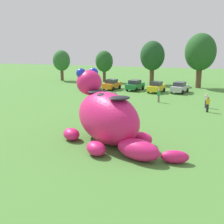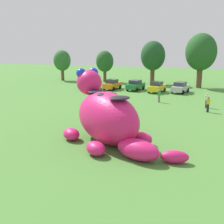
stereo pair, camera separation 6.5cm
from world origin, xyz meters
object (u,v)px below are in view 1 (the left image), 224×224
object	(u,v)px
car_silver	(180,87)
spectator_by_cars	(208,105)
giant_inflatable_creature	(107,117)
spectator_mid_field	(206,101)
spectator_near_inflatable	(159,96)
car_orange	(112,84)
car_yellow	(156,87)
car_green	(135,85)
car_blue	(90,84)

from	to	relation	value
car_silver	spectator_by_cars	world-z (taller)	car_silver
giant_inflatable_creature	spectator_mid_field	world-z (taller)	giant_inflatable_creature
giant_inflatable_creature	spectator_near_inflatable	bearing A→B (deg)	88.69
car_orange	car_yellow	xyz separation A→B (m)	(7.68, -0.30, 0.00)
giant_inflatable_creature	car_orange	world-z (taller)	giant_inflatable_creature
car_green	spectator_near_inflatable	distance (m)	10.55
spectator_mid_field	car_blue	bearing A→B (deg)	155.22
spectator_by_cars	car_blue	bearing A→B (deg)	150.27
car_silver	spectator_mid_field	xyz separation A→B (m)	(4.41, -10.13, -0.01)
car_blue	spectator_by_cars	bearing A→B (deg)	-29.73
car_silver	spectator_near_inflatable	bearing A→B (deg)	-99.54
car_green	car_silver	world-z (taller)	same
car_yellow	spectator_near_inflatable	xyz separation A→B (m)	(2.04, -7.99, -0.01)
giant_inflatable_creature	car_blue	world-z (taller)	giant_inflatable_creature
car_green	spectator_near_inflatable	bearing A→B (deg)	-56.70
car_blue	spectator_by_cars	world-z (taller)	car_blue
giant_inflatable_creature	spectator_by_cars	world-z (taller)	giant_inflatable_creature
car_yellow	spectator_mid_field	size ratio (longest dim) A/B	2.51
giant_inflatable_creature	spectator_by_cars	bearing A→B (deg)	63.48
car_orange	car_green	bearing A→B (deg)	7.70
car_orange	spectator_mid_field	distance (m)	18.34
car_blue	spectator_mid_field	world-z (taller)	car_blue
car_orange	spectator_by_cars	distance (m)	19.84
car_orange	car_silver	bearing A→B (deg)	2.63
spectator_near_inflatable	car_green	bearing A→B (deg)	123.30
car_yellow	spectator_by_cars	size ratio (longest dim) A/B	2.51
car_orange	car_yellow	world-z (taller)	same
spectator_mid_field	spectator_by_cars	size ratio (longest dim) A/B	1.00
car_yellow	spectator_mid_field	distance (m)	12.24
car_blue	car_silver	distance (m)	14.97
car_yellow	car_silver	world-z (taller)	same
giant_inflatable_creature	spectator_near_inflatable	size ratio (longest dim) A/B	5.86
car_orange	spectator_near_inflatable	size ratio (longest dim) A/B	2.48
car_yellow	car_silver	distance (m)	3.61
car_green	spectator_by_cars	distance (m)	17.24
car_orange	spectator_mid_field	xyz separation A→B (m)	(15.61, -9.62, -0.01)
car_orange	car_green	distance (m)	3.96
spectator_near_inflatable	spectator_by_cars	bearing A→B (deg)	-30.30
car_silver	spectator_mid_field	distance (m)	11.05
spectator_near_inflatable	giant_inflatable_creature	bearing A→B (deg)	-91.31
spectator_by_cars	spectator_near_inflatable	bearing A→B (deg)	149.70
car_blue	spectator_near_inflatable	bearing A→B (deg)	-29.47
car_green	spectator_mid_field	world-z (taller)	car_green
spectator_near_inflatable	spectator_by_cars	world-z (taller)	same
car_green	spectator_near_inflatable	world-z (taller)	car_green
car_green	spectator_by_cars	world-z (taller)	car_green
giant_inflatable_creature	car_blue	distance (m)	27.61
car_silver	spectator_mid_field	size ratio (longest dim) A/B	2.54
car_yellow	spectator_by_cars	bearing A→B (deg)	-54.72
car_blue	car_green	bearing A→B (deg)	9.10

